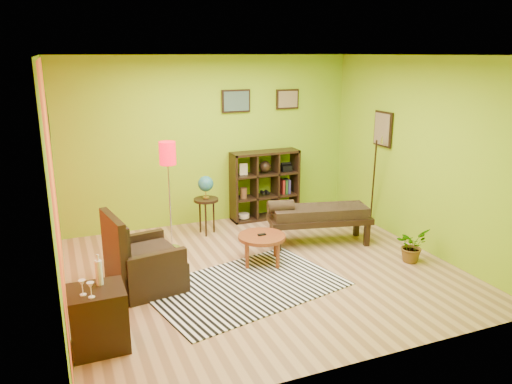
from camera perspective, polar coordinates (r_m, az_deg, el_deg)
name	(u,v)px	position (r m, az deg, el deg)	size (l,w,h in m)	color
ground	(263,270)	(6.80, 0.77, -8.94)	(5.00, 5.00, 0.00)	tan
room_shell	(256,138)	(6.24, -0.01, 6.17)	(5.04, 4.54, 2.82)	#88BC19
zebra_rug	(246,286)	(6.35, -1.16, -10.72)	(2.33, 1.49, 0.01)	white
coffee_table	(262,239)	(6.91, 0.67, -5.40)	(0.66, 0.66, 0.42)	brown
armchair	(141,266)	(6.35, -12.99, -8.20)	(0.94, 0.94, 1.00)	black
side_cabinet	(98,318)	(5.27, -17.56, -13.58)	(0.53, 0.48, 0.95)	black
floor_lamp	(168,163)	(7.22, -10.03, 3.27)	(0.24, 0.24, 1.62)	silver
globe_table	(206,190)	(7.92, -5.76, 0.19)	(0.39, 0.39, 0.96)	black
cube_shelf	(266,185)	(8.70, 1.11, 0.80)	(1.20, 0.35, 1.20)	black
bench	(317,215)	(7.61, 6.96, -2.61)	(1.63, 0.88, 0.72)	black
potted_plant	(411,249)	(7.34, 17.31, -6.20)	(0.43, 0.48, 0.37)	#26661E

